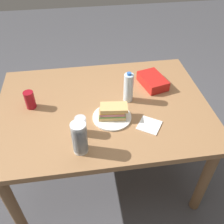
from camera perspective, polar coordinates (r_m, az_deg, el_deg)
ground_plane at (r=2.25m, az=-1.56°, el=-12.79°), size 8.00×8.00×0.00m
dining_table at (r=1.76m, az=-1.94°, el=-0.64°), size 1.42×1.02×0.73m
paper_plate at (r=1.61m, az=0.00°, el=-1.17°), size 0.25×0.25×0.01m
sandwich at (r=1.58m, az=0.13°, el=0.12°), size 0.19×0.11×0.08m
soda_can_red at (r=1.74m, az=-18.10°, el=2.64°), size 0.07×0.07×0.12m
chip_bag at (r=1.89m, az=9.18°, el=6.95°), size 0.20×0.26×0.07m
water_bottle_tall at (r=1.69m, az=3.74°, el=5.54°), size 0.06×0.06×0.22m
plastic_cup_stack at (r=1.36m, az=-7.36°, el=-5.83°), size 0.08×0.08×0.20m
soda_can_silver at (r=1.48m, az=-7.05°, el=-3.10°), size 0.07×0.07×0.12m
paper_napkin at (r=1.57m, az=8.45°, el=-2.98°), size 0.18×0.18×0.01m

